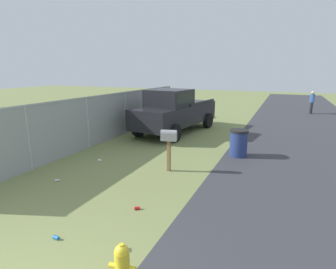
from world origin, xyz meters
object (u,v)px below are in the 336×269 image
at_px(fire_hydrant, 122,269).
at_px(trash_bin, 239,143).
at_px(pickup_truck, 174,110).
at_px(pedestrian, 312,101).
at_px(mailbox, 169,139).

bearing_deg(fire_hydrant, trash_bin, 166.63).
bearing_deg(fire_hydrant, pickup_truck, -171.42).
relative_size(trash_bin, pedestrian, 0.60).
relative_size(fire_hydrant, mailbox, 0.57).
xyz_separation_m(mailbox, trash_bin, (2.29, -1.66, -0.52)).
relative_size(fire_hydrant, trash_bin, 0.76).
height_order(fire_hydrant, mailbox, mailbox).
xyz_separation_m(fire_hydrant, pickup_truck, (9.24, 3.02, 0.77)).
height_order(trash_bin, pedestrian, pedestrian).
relative_size(fire_hydrant, pedestrian, 0.45).
xyz_separation_m(mailbox, pedestrian, (13.99, -4.71, -0.09)).
height_order(mailbox, pedestrian, pedestrian).
height_order(mailbox, pickup_truck, pickup_truck).
bearing_deg(pickup_truck, pedestrian, 153.11).
bearing_deg(trash_bin, fire_hydrant, 176.15).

